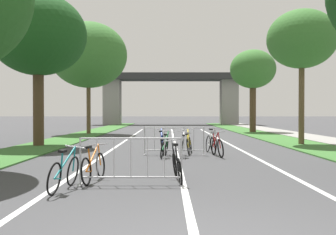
{
  "coord_description": "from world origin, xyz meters",
  "views": [
    {
      "loc": [
        -0.34,
        -4.43,
        1.6
      ],
      "look_at": [
        -0.23,
        18.49,
        1.3
      ],
      "focal_mm": 41.98,
      "sensor_mm": 36.0,
      "label": 1
    }
  ],
  "objects_px": {
    "bicycle_black_3": "(175,166)",
    "crowd_barrier_second": "(172,141)",
    "bicycle_white_6": "(209,143)",
    "bicycle_red_7": "(215,146)",
    "bicycle_teal_8": "(62,173)",
    "tree_right_oak_near": "(300,40)",
    "tree_left_pine_far": "(87,55)",
    "bicycle_green_4": "(163,147)",
    "bicycle_orange_5": "(92,166)",
    "bicycle_blue_1": "(161,144)",
    "bicycle_silver_2": "(180,147)",
    "bicycle_yellow_0": "(187,144)",
    "tree_right_pine_near": "(251,70)",
    "tree_left_cypress_far": "(36,35)",
    "crowd_barrier_nearest": "(129,162)"
  },
  "relations": [
    {
      "from": "tree_left_cypress_far",
      "to": "tree_left_pine_far",
      "type": "height_order",
      "value": "tree_left_pine_far"
    },
    {
      "from": "bicycle_white_6",
      "to": "crowd_barrier_second",
      "type": "bearing_deg",
      "value": 13.79
    },
    {
      "from": "tree_right_pine_near",
      "to": "bicycle_orange_5",
      "type": "relative_size",
      "value": 3.95
    },
    {
      "from": "bicycle_blue_1",
      "to": "bicycle_silver_2",
      "type": "height_order",
      "value": "bicycle_blue_1"
    },
    {
      "from": "bicycle_blue_1",
      "to": "crowd_barrier_nearest",
      "type": "bearing_deg",
      "value": -92.93
    },
    {
      "from": "bicycle_yellow_0",
      "to": "bicycle_orange_5",
      "type": "relative_size",
      "value": 1.03
    },
    {
      "from": "bicycle_green_4",
      "to": "bicycle_orange_5",
      "type": "bearing_deg",
      "value": -100.27
    },
    {
      "from": "bicycle_red_7",
      "to": "bicycle_teal_8",
      "type": "height_order",
      "value": "bicycle_red_7"
    },
    {
      "from": "tree_right_oak_near",
      "to": "bicycle_white_6",
      "type": "relative_size",
      "value": 3.87
    },
    {
      "from": "tree_left_cypress_far",
      "to": "bicycle_blue_1",
      "type": "distance_m",
      "value": 8.28
    },
    {
      "from": "bicycle_black_3",
      "to": "bicycle_white_6",
      "type": "distance_m",
      "value": 6.26
    },
    {
      "from": "bicycle_silver_2",
      "to": "bicycle_teal_8",
      "type": "height_order",
      "value": "bicycle_silver_2"
    },
    {
      "from": "crowd_barrier_second",
      "to": "bicycle_black_3",
      "type": "height_order",
      "value": "crowd_barrier_second"
    },
    {
      "from": "tree_left_pine_far",
      "to": "crowd_barrier_nearest",
      "type": "relative_size",
      "value": 3.6
    },
    {
      "from": "crowd_barrier_second",
      "to": "bicycle_blue_1",
      "type": "xyz_separation_m",
      "value": [
        -0.43,
        0.55,
        -0.14
      ]
    },
    {
      "from": "crowd_barrier_second",
      "to": "bicycle_green_4",
      "type": "xyz_separation_m",
      "value": [
        -0.35,
        -0.58,
        -0.16
      ]
    },
    {
      "from": "bicycle_yellow_0",
      "to": "bicycle_teal_8",
      "type": "distance_m",
      "value": 7.73
    },
    {
      "from": "tree_left_pine_far",
      "to": "bicycle_silver_2",
      "type": "distance_m",
      "value": 16.74
    },
    {
      "from": "bicycle_green_4",
      "to": "tree_left_cypress_far",
      "type": "bearing_deg",
      "value": 151.12
    },
    {
      "from": "crowd_barrier_second",
      "to": "bicycle_teal_8",
      "type": "distance_m",
      "value": 7.05
    },
    {
      "from": "tree_left_pine_far",
      "to": "tree_right_pine_near",
      "type": "relative_size",
      "value": 1.25
    },
    {
      "from": "bicycle_black_3",
      "to": "crowd_barrier_second",
      "type": "bearing_deg",
      "value": 84.84
    },
    {
      "from": "tree_left_cypress_far",
      "to": "bicycle_white_6",
      "type": "distance_m",
      "value": 9.7
    },
    {
      "from": "tree_right_oak_near",
      "to": "bicycle_white_6",
      "type": "bearing_deg",
      "value": -140.76
    },
    {
      "from": "bicycle_silver_2",
      "to": "tree_right_pine_near",
      "type": "bearing_deg",
      "value": 72.82
    },
    {
      "from": "tree_left_cypress_far",
      "to": "bicycle_yellow_0",
      "type": "bearing_deg",
      "value": -25.44
    },
    {
      "from": "tree_left_cypress_far",
      "to": "bicycle_silver_2",
      "type": "xyz_separation_m",
      "value": [
        6.6,
        -4.31,
        -4.86
      ]
    },
    {
      "from": "bicycle_silver_2",
      "to": "bicycle_green_4",
      "type": "xyz_separation_m",
      "value": [
        -0.63,
        -0.05,
        0.0
      ]
    },
    {
      "from": "bicycle_teal_8",
      "to": "bicycle_white_6",
      "type": "bearing_deg",
      "value": 68.71
    },
    {
      "from": "tree_right_pine_near",
      "to": "crowd_barrier_nearest",
      "type": "distance_m",
      "value": 24.06
    },
    {
      "from": "bicycle_blue_1",
      "to": "bicycle_red_7",
      "type": "height_order",
      "value": "bicycle_blue_1"
    },
    {
      "from": "crowd_barrier_second",
      "to": "bicycle_orange_5",
      "type": "height_order",
      "value": "crowd_barrier_second"
    },
    {
      "from": "bicycle_blue_1",
      "to": "bicycle_red_7",
      "type": "xyz_separation_m",
      "value": [
        1.96,
        -0.96,
        -0.01
      ]
    },
    {
      "from": "bicycle_black_3",
      "to": "bicycle_blue_1",
      "type": "bearing_deg",
      "value": 88.88
    },
    {
      "from": "bicycle_red_7",
      "to": "bicycle_teal_8",
      "type": "bearing_deg",
      "value": 49.61
    },
    {
      "from": "tree_right_oak_near",
      "to": "bicycle_white_6",
      "type": "xyz_separation_m",
      "value": [
        -4.85,
        -3.96,
        -4.75
      ]
    },
    {
      "from": "bicycle_black_3",
      "to": "bicycle_silver_2",
      "type": "bearing_deg",
      "value": 81.56
    },
    {
      "from": "tree_left_pine_far",
      "to": "tree_right_oak_near",
      "type": "bearing_deg",
      "value": -37.6
    },
    {
      "from": "tree_left_cypress_far",
      "to": "bicycle_white_6",
      "type": "xyz_separation_m",
      "value": [
        7.76,
        -3.24,
        -4.82
      ]
    },
    {
      "from": "bicycle_silver_2",
      "to": "bicycle_orange_5",
      "type": "height_order",
      "value": "bicycle_silver_2"
    },
    {
      "from": "tree_left_cypress_far",
      "to": "tree_left_pine_far",
      "type": "distance_m",
      "value": 10.23
    },
    {
      "from": "bicycle_orange_5",
      "to": "bicycle_silver_2",
      "type": "bearing_deg",
      "value": 73.92
    },
    {
      "from": "bicycle_green_4",
      "to": "bicycle_yellow_0",
      "type": "bearing_deg",
      "value": 56.67
    },
    {
      "from": "tree_left_pine_far",
      "to": "bicycle_orange_5",
      "type": "distance_m",
      "value": 20.76
    },
    {
      "from": "bicycle_blue_1",
      "to": "tree_right_pine_near",
      "type": "bearing_deg",
      "value": 68.76
    },
    {
      "from": "bicycle_black_3",
      "to": "bicycle_green_4",
      "type": "relative_size",
      "value": 0.99
    },
    {
      "from": "tree_right_pine_near",
      "to": "bicycle_teal_8",
      "type": "xyz_separation_m",
      "value": [
        -8.82,
        -23.0,
        -4.58
      ]
    },
    {
      "from": "tree_left_pine_far",
      "to": "tree_right_oak_near",
      "type": "xyz_separation_m",
      "value": [
        12.32,
        -9.49,
        -0.63
      ]
    },
    {
      "from": "bicycle_blue_1",
      "to": "bicycle_orange_5",
      "type": "xyz_separation_m",
      "value": [
        -1.52,
        -6.17,
        -0.03
      ]
    },
    {
      "from": "crowd_barrier_second",
      "to": "bicycle_blue_1",
      "type": "distance_m",
      "value": 0.71
    }
  ]
}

